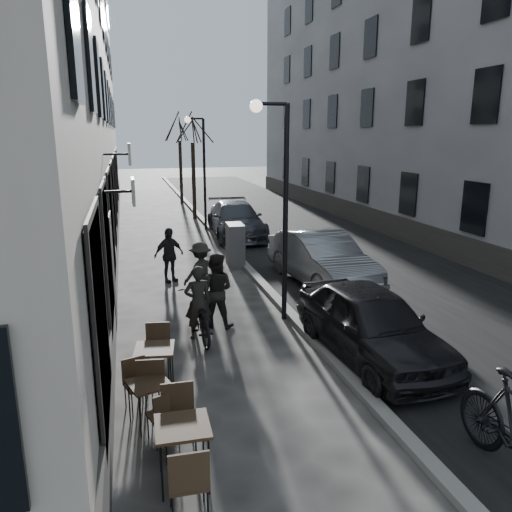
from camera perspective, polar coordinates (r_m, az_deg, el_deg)
name	(u,v)px	position (r m, az deg, el deg)	size (l,w,h in m)	color
ground	(425,480)	(7.44, 18.73, -23.08)	(120.00, 120.00, 0.00)	#33312E
road	(298,233)	(22.55, 4.77, 2.65)	(7.30, 60.00, 0.00)	black
kerb	(218,236)	(21.62, -4.40, 2.32)	(0.25, 60.00, 0.12)	gray
building_left	(48,33)	(21.79, -22.72, 22.45)	(4.00, 35.00, 16.00)	#A59A8A
building_right	(416,50)	(25.28, 17.86, 21.50)	(4.00, 35.00, 16.00)	slate
streetlamp_near	(279,188)	(11.43, 2.60, 7.73)	(0.90, 0.28, 5.09)	black
streetlamp_far	(200,161)	(23.13, -6.37, 10.78)	(0.90, 0.28, 5.09)	black
tree_near	(192,127)	(26.08, -7.30, 14.40)	(2.40, 2.40, 5.70)	black
tree_far	(179,128)	(32.04, -8.76, 14.25)	(2.40, 2.40, 5.70)	black
bistro_set_a	(183,448)	(6.83, -8.31, -20.87)	(0.70, 1.68, 0.99)	black
bistro_set_b	(150,399)	(8.09, -12.06, -15.69)	(0.81, 1.47, 0.84)	black
bistro_set_c	(155,365)	(8.98, -11.44, -12.08)	(0.75, 1.67, 0.96)	black
utility_cabinet	(235,245)	(16.78, -2.39, 1.27)	(0.53, 0.96, 1.44)	#59595B
bicycle	(198,316)	(11.01, -6.60, -6.86)	(0.67, 1.91, 1.00)	black
cyclist_rider	(198,302)	(10.90, -6.65, -5.29)	(0.60, 0.39, 1.64)	black
pedestrian_near	(216,290)	(11.51, -4.65, -3.93)	(0.85, 0.66, 1.74)	black
pedestrian_mid	(201,272)	(13.36, -6.34, -1.77)	(1.03, 0.59, 1.59)	#292724
pedestrian_far	(169,255)	(15.15, -9.92, 0.11)	(0.97, 0.40, 1.66)	black
car_near	(371,323)	(10.20, 13.02, -7.51)	(1.72, 4.27, 1.45)	black
car_mid	(321,259)	(14.86, 7.49, -0.31)	(1.63, 4.66, 1.54)	gray
car_far	(236,220)	(21.60, -2.31, 4.16)	(2.06, 5.07, 1.47)	#3B3F46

